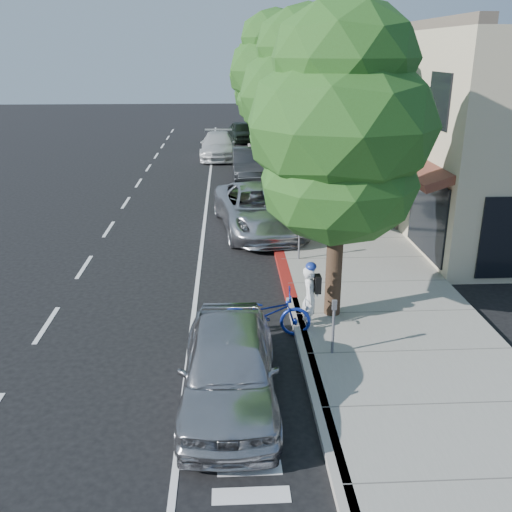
{
  "coord_description": "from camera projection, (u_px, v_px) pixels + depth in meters",
  "views": [
    {
      "loc": [
        -1.69,
        -14.91,
        6.39
      ],
      "look_at": [
        -0.96,
        -1.0,
        1.35
      ],
      "focal_mm": 40.0,
      "sensor_mm": 36.0,
      "label": 1
    }
  ],
  "objects": [
    {
      "name": "street_tree_2",
      "position": [
        286.0,
        108.0,
        24.31
      ],
      "size": [
        3.81,
        3.81,
        6.52
      ],
      "color": "black",
      "rests_on": "ground"
    },
    {
      "name": "cyclist",
      "position": [
        310.0,
        298.0,
        13.63
      ],
      "size": [
        0.5,
        0.65,
        1.6
      ],
      "primitive_type": "imported",
      "rotation": [
        0.0,
        0.0,
        1.36
      ],
      "color": "white",
      "rests_on": "ground"
    },
    {
      "name": "storefront_building",
      "position": [
        424.0,
        104.0,
        32.44
      ],
      "size": [
        10.0,
        36.0,
        7.0
      ],
      "primitive_type": "cube",
      "color": "#C0B493",
      "rests_on": "ground"
    },
    {
      "name": "street_tree_4",
      "position": [
        267.0,
        85.0,
        35.48
      ],
      "size": [
        4.3,
        4.3,
        7.05
      ],
      "color": "black",
      "rests_on": "ground"
    },
    {
      "name": "curb",
      "position": [
        268.0,
        211.0,
        23.75
      ],
      "size": [
        0.3,
        56.0,
        0.15
      ],
      "primitive_type": "cube",
      "color": "#9E998E",
      "rests_on": "ground"
    },
    {
      "name": "white_pickup",
      "position": [
        218.0,
        146.0,
        35.61
      ],
      "size": [
        2.19,
        5.33,
        1.54
      ],
      "primitive_type": "imported",
      "rotation": [
        0.0,
        0.0,
        -0.0
      ],
      "color": "silver",
      "rests_on": "ground"
    },
    {
      "name": "ground",
      "position": [
        288.0,
        288.0,
        16.26
      ],
      "size": [
        120.0,
        120.0,
        0.0
      ],
      "primitive_type": "plane",
      "color": "black",
      "rests_on": "ground"
    },
    {
      "name": "street_tree_0",
      "position": [
        341.0,
        129.0,
        12.82
      ],
      "size": [
        4.37,
        4.37,
        7.55
      ],
      "color": "black",
      "rests_on": "ground"
    },
    {
      "name": "near_car_a",
      "position": [
        229.0,
        367.0,
        10.75
      ],
      "size": [
        1.9,
        4.55,
        1.54
      ],
      "primitive_type": "imported",
      "rotation": [
        0.0,
        0.0,
        -0.02
      ],
      "color": "#ADACB1",
      "rests_on": "ground"
    },
    {
      "name": "curb_red_segment",
      "position": [
        284.0,
        273.0,
        17.17
      ],
      "size": [
        0.32,
        4.0,
        0.15
      ],
      "primitive_type": "cube",
      "color": "maroon",
      "rests_on": "ground"
    },
    {
      "name": "bicycle",
      "position": [
        265.0,
        313.0,
        13.39
      ],
      "size": [
        2.19,
        0.88,
        1.13
      ],
      "primitive_type": "imported",
      "rotation": [
        0.0,
        0.0,
        1.51
      ],
      "color": "#162A98",
      "rests_on": "ground"
    },
    {
      "name": "silver_suv",
      "position": [
        259.0,
        209.0,
        21.11
      ],
      "size": [
        3.61,
        6.4,
        1.69
      ],
      "primitive_type": "imported",
      "rotation": [
        0.0,
        0.0,
        0.14
      ],
      "color": "silver",
      "rests_on": "ground"
    },
    {
      "name": "street_tree_5",
      "position": [
        261.0,
        77.0,
        41.04
      ],
      "size": [
        4.77,
        4.77,
        7.47
      ],
      "color": "black",
      "rests_on": "ground"
    },
    {
      "name": "dark_suv_far",
      "position": [
        242.0,
        132.0,
        42.13
      ],
      "size": [
        2.17,
        4.38,
        1.44
      ],
      "primitive_type": "imported",
      "rotation": [
        0.0,
        0.0,
        0.12
      ],
      "color": "black",
      "rests_on": "ground"
    },
    {
      "name": "street_tree_3",
      "position": [
        275.0,
        73.0,
        29.53
      ],
      "size": [
        4.87,
        4.87,
        8.45
      ],
      "color": "black",
      "rests_on": "ground"
    },
    {
      "name": "dark_sedan",
      "position": [
        249.0,
        165.0,
        29.58
      ],
      "size": [
        1.75,
        4.87,
        1.6
      ],
      "primitive_type": "imported",
      "rotation": [
        0.0,
        0.0,
        0.01
      ],
      "color": "black",
      "rests_on": "ground"
    },
    {
      "name": "street_tree_1",
      "position": [
        306.0,
        99.0,
        18.39
      ],
      "size": [
        4.45,
        4.45,
        7.82
      ],
      "color": "black",
      "rests_on": "ground"
    },
    {
      "name": "sidewalk",
      "position": [
        323.0,
        210.0,
        23.86
      ],
      "size": [
        4.6,
        56.0,
        0.15
      ],
      "primitive_type": "cube",
      "color": "gray",
      "rests_on": "ground"
    },
    {
      "name": "pedestrian",
      "position": [
        299.0,
        185.0,
        23.84
      ],
      "size": [
        0.9,
        0.7,
        1.84
      ],
      "primitive_type": "imported",
      "rotation": [
        0.0,
        0.0,
        3.13
      ],
      "color": "black",
      "rests_on": "sidewalk"
    }
  ]
}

